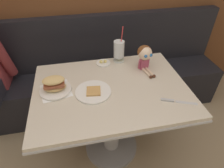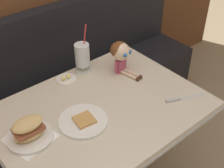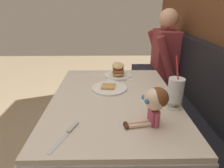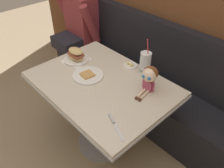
# 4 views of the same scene
# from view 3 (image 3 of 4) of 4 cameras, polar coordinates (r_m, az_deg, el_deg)

# --- Properties ---
(booth_bench) EXTENTS (2.60, 0.48, 1.00)m
(booth_bench) POSITION_cam_3_polar(r_m,az_deg,el_deg) (1.64, 24.02, -16.39)
(booth_bench) COLOR black
(booth_bench) RESTS_ON ground
(diner_table) EXTENTS (1.11, 0.81, 0.74)m
(diner_table) POSITION_cam_3_polar(r_m,az_deg,el_deg) (1.37, 0.54, -11.21)
(diner_table) COLOR beige
(diner_table) RESTS_ON ground
(toast_plate) EXTENTS (0.25, 0.25, 0.03)m
(toast_plate) POSITION_cam_3_polar(r_m,az_deg,el_deg) (1.39, -0.78, -1.12)
(toast_plate) COLOR white
(toast_plate) RESTS_ON diner_table
(milkshake_glass) EXTENTS (0.10, 0.10, 0.31)m
(milkshake_glass) POSITION_cam_3_polar(r_m,az_deg,el_deg) (1.17, 18.06, -2.16)
(milkshake_glass) COLOR silver
(milkshake_glass) RESTS_ON diner_table
(sandwich_plate) EXTENTS (0.24, 0.24, 0.12)m
(sandwich_plate) POSITION_cam_3_polar(r_m,az_deg,el_deg) (1.62, 1.78, 3.77)
(sandwich_plate) COLOR white
(sandwich_plate) RESTS_ON diner_table
(butter_saucer) EXTENTS (0.12, 0.12, 0.04)m
(butter_saucer) POSITION_cam_3_polar(r_m,az_deg,el_deg) (1.32, 14.82, -3.19)
(butter_saucer) COLOR white
(butter_saucer) RESTS_ON diner_table
(butter_knife) EXTENTS (0.23, 0.10, 0.01)m
(butter_knife) POSITION_cam_3_polar(r_m,az_deg,el_deg) (0.97, -12.45, -13.36)
(butter_knife) COLOR silver
(butter_knife) RESTS_ON diner_table
(seated_doll) EXTENTS (0.13, 0.23, 0.20)m
(seated_doll) POSITION_cam_3_polar(r_m,az_deg,el_deg) (0.97, 12.43, -4.95)
(seated_doll) COLOR #B74C6B
(seated_doll) RESTS_ON diner_table
(diner_patron) EXTENTS (0.55, 0.48, 0.81)m
(diner_patron) POSITION_cam_3_polar(r_m,az_deg,el_deg) (2.37, 14.22, 8.09)
(diner_patron) COLOR maroon
(diner_patron) RESTS_ON booth_bench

